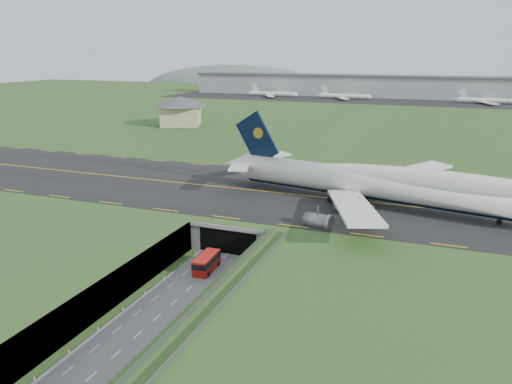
% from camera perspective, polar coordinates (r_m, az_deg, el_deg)
% --- Properties ---
extents(ground, '(900.00, 900.00, 0.00)m').
position_cam_1_polar(ground, '(92.10, -5.29, -8.95)').
color(ground, '#325321').
rests_on(ground, ground).
extents(airfield_deck, '(800.00, 800.00, 6.00)m').
position_cam_1_polar(airfield_deck, '(90.88, -5.34, -7.24)').
color(airfield_deck, gray).
rests_on(airfield_deck, ground).
extents(trench_road, '(12.00, 75.00, 0.20)m').
position_cam_1_polar(trench_road, '(86.07, -7.51, -10.82)').
color(trench_road, slate).
rests_on(trench_road, ground).
extents(taxiway, '(800.00, 44.00, 0.18)m').
position_cam_1_polar(taxiway, '(118.64, 1.62, -0.03)').
color(taxiway, black).
rests_on(taxiway, airfield_deck).
extents(tunnel_portal, '(17.00, 22.30, 6.00)m').
position_cam_1_polar(tunnel_portal, '(104.95, -1.33, -3.75)').
color(tunnel_portal, gray).
rests_on(tunnel_portal, ground).
extents(guideway, '(3.00, 53.00, 7.05)m').
position_cam_1_polar(guideway, '(70.02, -4.12, -12.50)').
color(guideway, '#A8A8A3').
rests_on(guideway, ground).
extents(jumbo_jet, '(88.58, 57.33, 19.30)m').
position_cam_1_polar(jumbo_jet, '(109.03, 16.11, 0.69)').
color(jumbo_jet, white).
rests_on(jumbo_jet, ground).
extents(shuttle_tram, '(3.22, 7.44, 2.98)m').
position_cam_1_polar(shuttle_tram, '(91.35, -5.67, -8.05)').
color(shuttle_tram, '#B4160C').
rests_on(shuttle_tram, ground).
extents(service_building, '(31.06, 31.06, 13.07)m').
position_cam_1_polar(service_building, '(228.64, -8.62, 9.45)').
color(service_building, '#BCB387').
rests_on(service_building, ground).
extents(cargo_terminal, '(320.00, 67.00, 15.60)m').
position_cam_1_polar(cargo_terminal, '(376.89, 15.40, 11.56)').
color(cargo_terminal, '#B2B2B2').
rests_on(cargo_terminal, ground).
extents(distant_hills, '(700.00, 91.00, 60.00)m').
position_cam_1_polar(distant_hills, '(507.29, 24.18, 9.68)').
color(distant_hills, slate).
rests_on(distant_hills, ground).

